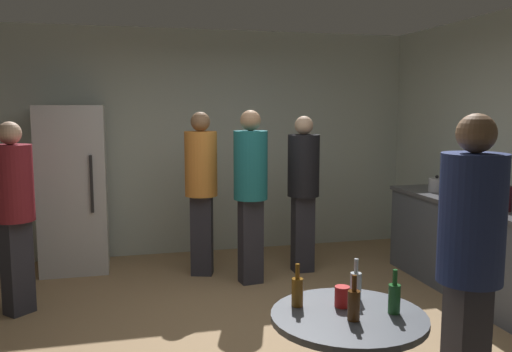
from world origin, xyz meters
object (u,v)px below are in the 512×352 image
at_px(wine_bottle_on_counter, 508,198).
at_px(person_in_maroon_shirt, 14,203).
at_px(beer_bottle_clear, 356,285).
at_px(beer_bottle_brown, 354,304).
at_px(plastic_cup_red, 342,297).
at_px(person_in_black_shirt, 303,182).
at_px(person_in_navy_shirt, 470,251).
at_px(beer_bottle_amber, 297,291).
at_px(beer_bottle_green, 394,297).
at_px(kettle, 437,185).
at_px(person_in_teal_shirt, 251,183).
at_px(foreground_table, 348,333).
at_px(person_in_orange_shirt, 201,180).
at_px(refrigerator, 73,189).

xyz_separation_m(wine_bottle_on_counter, person_in_maroon_shirt, (-4.07, 1.01, -0.05)).
bearing_deg(beer_bottle_clear, beer_bottle_brown, -116.25).
distance_m(plastic_cup_red, person_in_black_shirt, 2.98).
bearing_deg(wine_bottle_on_counter, person_in_navy_shirt, -134.02).
distance_m(beer_bottle_amber, beer_bottle_green, 0.50).
xyz_separation_m(beer_bottle_clear, person_in_black_shirt, (0.66, 2.79, 0.17)).
distance_m(kettle, person_in_teal_shirt, 1.97).
height_order(beer_bottle_amber, person_in_navy_shirt, person_in_navy_shirt).
xyz_separation_m(foreground_table, person_in_black_shirt, (0.78, 2.98, 0.36)).
distance_m(beer_bottle_clear, person_in_maroon_shirt, 3.09).
bearing_deg(plastic_cup_red, beer_bottle_amber, 163.55).
relative_size(foreground_table, beer_bottle_green, 3.48).
bearing_deg(beer_bottle_green, person_in_navy_shirt, 1.11).
bearing_deg(beer_bottle_green, beer_bottle_brown, -171.86).
bearing_deg(person_in_teal_shirt, beer_bottle_brown, -10.92).
distance_m(kettle, person_in_orange_shirt, 2.47).
distance_m(refrigerator, plastic_cup_red, 3.91).
height_order(refrigerator, person_in_black_shirt, refrigerator).
height_order(plastic_cup_red, person_in_navy_shirt, person_in_navy_shirt).
relative_size(beer_bottle_green, person_in_navy_shirt, 0.13).
bearing_deg(refrigerator, beer_bottle_clear, -63.30).
height_order(foreground_table, plastic_cup_red, plastic_cup_red).
height_order(kettle, foreground_table, kettle).
distance_m(beer_bottle_clear, person_in_orange_shirt, 2.98).
distance_m(beer_bottle_green, person_in_teal_shirt, 2.79).
relative_size(kettle, person_in_navy_shirt, 0.14).
bearing_deg(foreground_table, beer_bottle_clear, 56.86).
distance_m(beer_bottle_brown, beer_bottle_clear, 0.30).
distance_m(beer_bottle_green, plastic_cup_red, 0.27).
relative_size(beer_bottle_green, person_in_orange_shirt, 0.13).
bearing_deg(kettle, plastic_cup_red, -130.94).
height_order(wine_bottle_on_counter, beer_bottle_green, wine_bottle_on_counter).
height_order(beer_bottle_brown, person_in_black_shirt, person_in_black_shirt).
height_order(kettle, person_in_orange_shirt, person_in_orange_shirt).
height_order(beer_bottle_green, person_in_orange_shirt, person_in_orange_shirt).
bearing_deg(person_in_orange_shirt, person_in_navy_shirt, 34.80).
bearing_deg(person_in_navy_shirt, person_in_orange_shirt, -67.80).
xyz_separation_m(wine_bottle_on_counter, person_in_orange_shirt, (-2.37, 1.71, -0.00)).
xyz_separation_m(beer_bottle_brown, person_in_black_shirt, (0.79, 3.06, 0.17)).
bearing_deg(refrigerator, beer_bottle_brown, -66.62).
xyz_separation_m(refrigerator, person_in_navy_shirt, (2.29, -3.69, 0.13)).
bearing_deg(beer_bottle_brown, beer_bottle_amber, 129.94).
bearing_deg(foreground_table, person_in_black_shirt, 75.35).
distance_m(foreground_table, beer_bottle_brown, 0.21).
bearing_deg(person_in_black_shirt, plastic_cup_red, -15.47).
xyz_separation_m(plastic_cup_red, person_in_navy_shirt, (0.66, -0.14, 0.24)).
bearing_deg(refrigerator, beer_bottle_green, -63.40).
height_order(wine_bottle_on_counter, person_in_black_shirt, person_in_black_shirt).
relative_size(refrigerator, foreground_table, 2.25).
bearing_deg(person_in_orange_shirt, beer_bottle_clear, 25.95).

